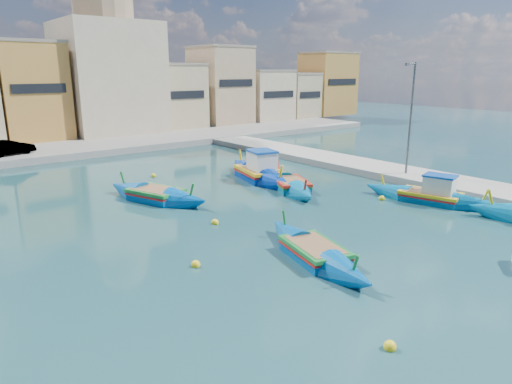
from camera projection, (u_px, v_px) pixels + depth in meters
name	position (u px, v px, depth m)	size (l,w,h in m)	color
ground	(273.00, 278.00, 16.98)	(160.00, 160.00, 0.00)	#133A39
east_quay	(496.00, 193.00, 27.81)	(4.00, 70.00, 0.50)	gray
north_quay	(40.00, 153.00, 40.98)	(80.00, 8.00, 0.60)	gray
north_townhouses	(82.00, 94.00, 49.35)	(83.20, 7.87, 10.19)	tan
church_block	(107.00, 61.00, 50.95)	(10.00, 10.00, 19.10)	#C4B193
quay_street_lamp	(410.00, 118.00, 30.93)	(1.18, 0.16, 8.00)	#595B60
luzzu_turquoise_cabin	(431.00, 197.00, 26.62)	(3.77, 8.33, 2.62)	#0066A1
luzzu_blue_cabin	(259.00, 174.00, 32.25)	(4.40, 9.52, 3.28)	#0032A5
luzzu_cyan_mid	(290.00, 186.00, 29.56)	(5.02, 7.91, 2.33)	#006FA4
luzzu_green	(156.00, 196.00, 27.05)	(4.42, 7.96, 2.44)	#0055AC
luzzu_blue_south	(315.00, 253.00, 18.69)	(3.67, 7.86, 2.21)	#0055A3
mooring_buoys	(197.00, 225.00, 22.58)	(23.03, 23.78, 0.36)	yellow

